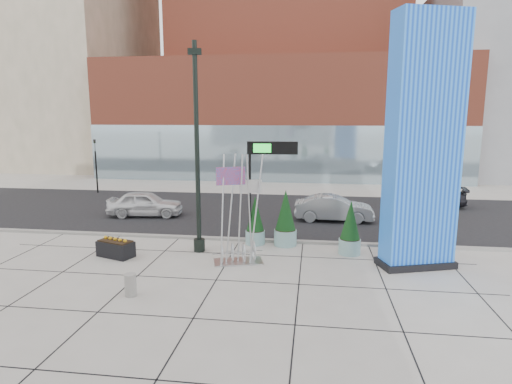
# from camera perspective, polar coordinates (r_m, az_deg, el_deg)

# --- Properties ---
(ground) EXTENTS (160.00, 160.00, 0.00)m
(ground) POSITION_cam_1_polar(r_m,az_deg,el_deg) (17.07, -7.89, -10.14)
(ground) COLOR #9E9991
(ground) RESTS_ON ground
(street_asphalt) EXTENTS (80.00, 12.00, 0.02)m
(street_asphalt) POSITION_cam_1_polar(r_m,az_deg,el_deg) (26.44, -2.08, -2.66)
(street_asphalt) COLOR black
(street_asphalt) RESTS_ON ground
(curb_edge) EXTENTS (80.00, 0.30, 0.12)m
(curb_edge) POSITION_cam_1_polar(r_m,az_deg,el_deg) (20.73, -4.92, -6.20)
(curb_edge) COLOR gray
(curb_edge) RESTS_ON ground
(tower_podium) EXTENTS (34.00, 10.00, 11.00)m
(tower_podium) POSITION_cam_1_polar(r_m,az_deg,el_deg) (42.53, 3.18, 9.70)
(tower_podium) COLOR #A0432E
(tower_podium) RESTS_ON ground
(tower_glass_front) EXTENTS (34.00, 0.60, 5.00)m
(tower_glass_front) POSITION_cam_1_polar(r_m,az_deg,el_deg) (37.90, 2.55, 5.09)
(tower_glass_front) COLOR #8CA5B2
(tower_glass_front) RESTS_ON ground
(building_beige_left) EXTENTS (18.00, 20.00, 34.00)m
(building_beige_left) POSITION_cam_1_polar(r_m,az_deg,el_deg) (59.05, -25.07, 20.18)
(building_beige_left) COLOR gray
(building_beige_left) RESTS_ON ground
(blue_pylon) EXTENTS (3.15, 2.11, 9.65)m
(blue_pylon) POSITION_cam_1_polar(r_m,az_deg,el_deg) (17.41, 21.39, 5.40)
(blue_pylon) COLOR blue
(blue_pylon) RESTS_ON ground
(lamp_post) EXTENTS (0.59, 0.49, 8.89)m
(lamp_post) POSITION_cam_1_polar(r_m,az_deg,el_deg) (18.39, -7.81, 3.04)
(lamp_post) COLOR black
(lamp_post) RESTS_ON ground
(public_art_sculpture) EXTENTS (2.15, 1.49, 4.44)m
(public_art_sculpture) POSITION_cam_1_polar(r_m,az_deg,el_deg) (17.32, -2.37, -5.70)
(public_art_sculpture) COLOR silver
(public_art_sculpture) RESTS_ON ground
(concrete_bollard) EXTENTS (0.39, 0.39, 0.76)m
(concrete_bollard) POSITION_cam_1_polar(r_m,az_deg,el_deg) (15.05, -16.39, -11.80)
(concrete_bollard) COLOR gray
(concrete_bollard) RESTS_ON ground
(overhead_street_sign) EXTENTS (2.25, 0.36, 4.76)m
(overhead_street_sign) POSITION_cam_1_polar(r_m,az_deg,el_deg) (18.98, 1.59, 4.70)
(overhead_street_sign) COLOR black
(overhead_street_sign) RESTS_ON ground
(round_planter_east) EXTENTS (0.94, 0.94, 2.35)m
(round_planter_east) POSITION_cam_1_polar(r_m,az_deg,el_deg) (18.80, 12.45, -4.81)
(round_planter_east) COLOR #82AFAF
(round_planter_east) RESTS_ON ground
(round_planter_mid) EXTENTS (1.03, 1.03, 2.59)m
(round_planter_mid) POSITION_cam_1_polar(r_m,az_deg,el_deg) (19.60, 3.95, -3.63)
(round_planter_mid) COLOR #82AFAF
(round_planter_mid) RESTS_ON ground
(round_planter_west) EXTENTS (0.90, 0.90, 2.25)m
(round_planter_west) POSITION_cam_1_polar(r_m,az_deg,el_deg) (19.78, -0.11, -3.95)
(round_planter_west) COLOR #82AFAF
(round_planter_west) RESTS_ON ground
(box_planter_north) EXTENTS (1.70, 1.23, 0.84)m
(box_planter_north) POSITION_cam_1_polar(r_m,az_deg,el_deg) (19.15, -18.20, -7.07)
(box_planter_north) COLOR black
(box_planter_north) RESTS_ON ground
(car_white_west) EXTENTS (4.52, 2.30, 1.47)m
(car_white_west) POSITION_cam_1_polar(r_m,az_deg,el_deg) (26.04, -14.55, -1.55)
(car_white_west) COLOR silver
(car_white_west) RESTS_ON ground
(car_silver_mid) EXTENTS (4.39, 1.57, 1.44)m
(car_silver_mid) POSITION_cam_1_polar(r_m,az_deg,el_deg) (24.48, 10.34, -2.17)
(car_silver_mid) COLOR #94979B
(car_silver_mid) RESTS_ON ground
(car_dark_east) EXTENTS (4.75, 2.42, 1.32)m
(car_dark_east) POSITION_cam_1_polar(r_m,az_deg,el_deg) (30.05, 22.04, -0.57)
(car_dark_east) COLOR black
(car_dark_east) RESTS_ON ground
(traffic_signal) EXTENTS (0.15, 0.18, 4.10)m
(traffic_signal) POSITION_cam_1_polar(r_m,az_deg,el_deg) (34.73, -20.57, 3.64)
(traffic_signal) COLOR black
(traffic_signal) RESTS_ON ground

